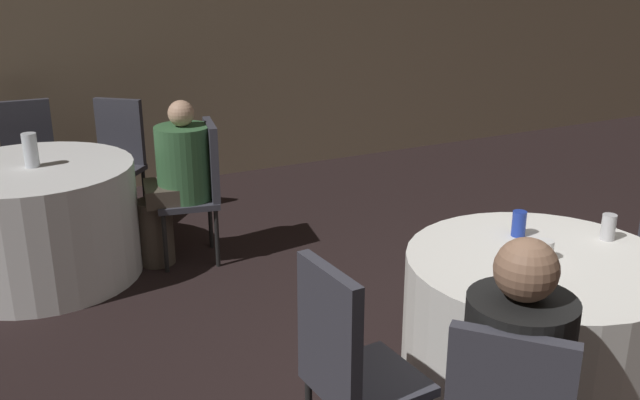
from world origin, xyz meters
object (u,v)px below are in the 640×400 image
at_px(person_black_shirt, 515,391).
at_px(person_green_jacket, 175,181).
at_px(bottle_far, 30,150).
at_px(pizza_plate_near, 536,292).
at_px(chair_near_west, 347,359).
at_px(chair_far_northeast, 116,152).
at_px(soda_can_blue, 519,224).
at_px(table_far, 39,222).
at_px(soda_can_silver, 608,227).
at_px(table_near, 534,334).
at_px(chair_far_north, 29,154).
at_px(chair_far_east, 200,181).

xyz_separation_m(person_black_shirt, person_green_jacket, (-0.34, 2.91, -0.03)).
bearing_deg(bottle_far, pizza_plate_near, -60.27).
relative_size(chair_near_west, bottle_far, 4.47).
bearing_deg(chair_far_northeast, pizza_plate_near, 144.62).
bearing_deg(soda_can_blue, person_black_shirt, -131.44).
distance_m(table_far, soda_can_silver, 3.39).
height_order(table_near, person_green_jacket, person_green_jacket).
xyz_separation_m(table_near, chair_near_west, (-1.01, -0.07, 0.19)).
bearing_deg(table_far, soda_can_blue, -49.51).
bearing_deg(person_green_jacket, chair_far_northeast, 22.17).
bearing_deg(table_near, person_black_shirt, -138.39).
distance_m(chair_near_west, chair_far_north, 3.70).
height_order(person_green_jacket, bottle_far, person_green_jacket).
distance_m(person_black_shirt, person_green_jacket, 2.93).
bearing_deg(table_far, chair_far_north, 86.11).
relative_size(table_near, chair_far_east, 1.24).
relative_size(table_far, person_green_jacket, 1.12).
bearing_deg(soda_can_silver, chair_far_east, 118.70).
relative_size(table_far, bottle_far, 5.83).
height_order(chair_near_west, person_black_shirt, person_black_shirt).
height_order(table_far, chair_far_east, chair_far_east).
height_order(chair_far_east, person_green_jacket, person_green_jacket).
height_order(table_near, chair_near_west, chair_near_west).
bearing_deg(chair_far_northeast, table_far, 90.00).
relative_size(table_near, soda_can_blue, 9.71).
bearing_deg(chair_far_east, person_green_jacket, 90.00).
distance_m(table_far, chair_far_northeast, 1.06).
distance_m(chair_far_northeast, bottle_far, 1.08).
distance_m(person_green_jacket, soda_can_blue, 2.35).
bearing_deg(table_near, chair_far_east, 109.45).
bearing_deg(chair_far_northeast, chair_far_east, 149.57).
bearing_deg(table_far, pizza_plate_near, -60.20).
bearing_deg(person_black_shirt, bottle_far, 159.63).
relative_size(chair_far_east, person_green_jacket, 0.86).
bearing_deg(chair_far_north, bottle_far, 90.52).
xyz_separation_m(chair_far_east, person_black_shirt, (0.18, -2.88, 0.05)).
bearing_deg(person_green_jacket, chair_far_north, 44.35).
height_order(soda_can_silver, soda_can_blue, same).
xyz_separation_m(chair_far_northeast, person_green_jacket, (0.19, -0.96, 0.02)).
bearing_deg(bottle_far, chair_far_north, 86.62).
bearing_deg(table_near, chair_far_northeast, 109.39).
bearing_deg(soda_can_silver, chair_far_northeast, 115.97).
height_order(person_black_shirt, pizza_plate_near, person_black_shirt).
relative_size(chair_far_north, chair_far_northeast, 1.00).
xyz_separation_m(chair_near_west, person_black_shirt, (0.37, -0.50, 0.05)).
bearing_deg(person_black_shirt, table_far, 159.73).
height_order(chair_far_northeast, bottle_far, bottle_far).
distance_m(pizza_plate_near, soda_can_blue, 0.61).
xyz_separation_m(chair_far_northeast, person_black_shirt, (0.53, -3.87, 0.05)).
xyz_separation_m(table_near, pizza_plate_near, (-0.26, -0.24, 0.38)).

